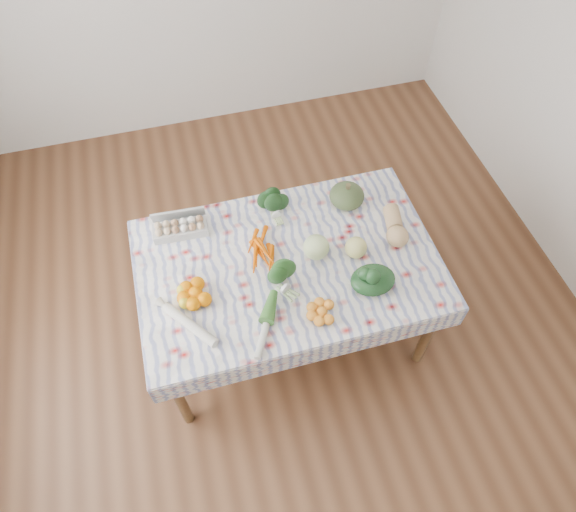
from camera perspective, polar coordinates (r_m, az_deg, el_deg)
The scene contains 16 objects.
ground at distance 3.48m, azimuth 0.00°, elevation -7.82°, with size 4.50×4.50×0.00m, color brown.
dining_table at distance 2.90m, azimuth 0.00°, elevation -1.62°, with size 1.60×1.00×0.75m.
tablecloth at distance 2.83m, azimuth 0.00°, elevation -0.75°, with size 1.66×1.06×0.01m, color white.
egg_carton at distance 2.98m, azimuth -11.89°, elevation 2.96°, with size 0.31×0.12×0.08m, color #B6B6B1.
carrot_bunch at distance 2.84m, azimuth -2.95°, elevation 0.34°, with size 0.24×0.22×0.04m, color #E75B00.
kale_bunch at distance 2.99m, azimuth -1.56°, elevation 5.60°, with size 0.15×0.13×0.13m, color #183A17.
kabocha_squash at distance 3.06m, azimuth 6.56°, elevation 6.67°, with size 0.21×0.21×0.14m, color #3E502A.
cabbage at distance 2.80m, azimuth 3.16°, elevation 0.98°, with size 0.14×0.14×0.14m, color #BCD289.
butternut_squash at distance 2.97m, azimuth 11.84°, elevation 3.36°, with size 0.12×0.27×0.12m, color tan.
orange_cluster at distance 2.72m, azimuth -10.26°, elevation -4.11°, with size 0.24×0.24×0.08m, color orange.
broccoli at distance 2.69m, azimuth -1.09°, elevation -2.74°, with size 0.16×0.16×0.12m, color #204D1B.
mandarin_cluster at distance 2.64m, azimuth 3.79°, elevation -6.15°, with size 0.19×0.19×0.06m, color orange.
grapefruit at distance 2.84m, azimuth 7.56°, elevation 0.94°, with size 0.12×0.12×0.12m, color #DCD775.
spinach_bag at distance 2.74m, azimuth 9.40°, elevation -2.63°, with size 0.24×0.19×0.11m, color black.
daikon at distance 2.65m, azimuth -10.85°, elevation -7.49°, with size 0.05×0.05×0.36m, color silver.
leek at distance 2.61m, azimuth -2.47°, elevation -7.72°, with size 0.04×0.04×0.36m, color beige.
Camera 1 is at (-0.43, -1.55, 3.09)m, focal length 32.00 mm.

